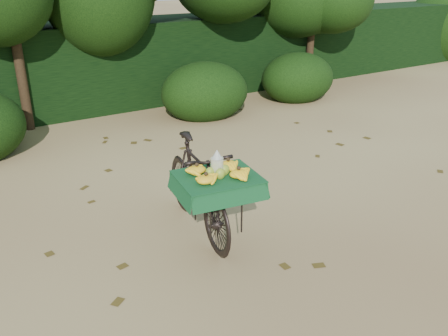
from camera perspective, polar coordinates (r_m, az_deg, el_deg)
ground at (r=5.94m, az=6.37°, el=-5.98°), size 80.00×80.00×0.00m
vendor_bicycle at (r=5.38m, az=-3.18°, el=-2.24°), size 0.94×1.94×1.12m
hedge_backdrop at (r=11.00m, az=-14.73°, el=11.93°), size 26.00×1.80×1.80m
tree_row at (r=9.91m, az=-17.52°, el=16.95°), size 14.50×2.00×4.00m
bush_clumps at (r=9.45m, az=-7.60°, el=7.96°), size 8.80×1.70×0.90m
leaf_litter at (r=6.39m, az=2.74°, el=-3.60°), size 7.00×7.30×0.01m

